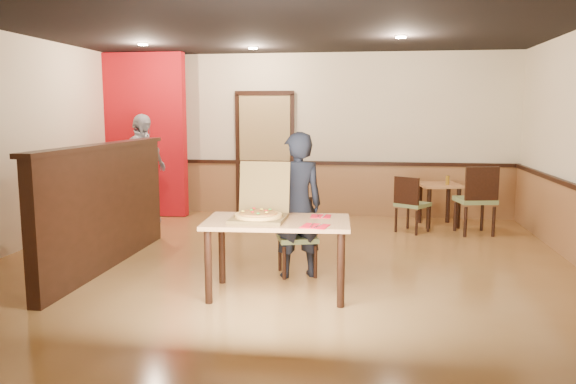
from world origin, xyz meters
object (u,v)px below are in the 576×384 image
main_table (277,231)px  pizza_box (260,213)px  diner (297,205)px  condiment (448,180)px  diner_chair (296,233)px  side_chair_left (411,202)px  side_table (439,194)px  passerby (142,169)px  side_chair_right (477,197)px

main_table → pizza_box: bearing=177.9°
diner → condiment: size_ratio=11.16×
pizza_box → main_table: bearing=2.1°
diner_chair → pizza_box: size_ratio=1.36×
main_table → side_chair_left: (1.51, 3.12, -0.18)m
side_table → passerby: (-4.71, -0.55, 0.38)m
side_chair_left → condiment: 0.82m
side_chair_left → side_chair_right: 0.96m
side_chair_right → diner: (-2.35, -2.47, 0.24)m
diner → side_table: bearing=-143.4°
side_table → main_table: bearing=-118.2°
diner_chair → diner: size_ratio=0.53×
diner_chair → side_chair_left: bearing=42.3°
side_table → pizza_box: size_ratio=1.20×
condiment → diner: bearing=-123.7°
diner → condiment: bearing=-145.8°
passerby → diner: bearing=-111.4°
passerby → side_table: bearing=-62.8°
side_chair_right → passerby: passerby is taller
main_table → diner_chair: 0.80m
diner_chair → side_chair_right: (2.37, 2.33, 0.10)m
side_chair_left → side_table: bearing=-94.8°
condiment → main_table: bearing=-120.2°
main_table → side_chair_right: size_ratio=1.42×
side_chair_right → side_table: 0.78m
diner → pizza_box: (-0.29, -0.64, 0.03)m
side_chair_left → main_table: bearing=98.3°
diner_chair → side_chair_right: size_ratio=0.82×
side_chair_right → condiment: bearing=-66.7°
side_chair_left → pizza_box: 3.57m
pizza_box → side_chair_right: bearing=50.5°
diner → pizza_box: 0.70m
main_table → pizza_box: 0.25m
condiment → side_table: bearing=134.1°
passerby → diner_chair: bearing=-110.0°
side_table → pizza_box: bearing=-120.2°
main_table → pizza_box: pizza_box is taller
main_table → side_table: (1.99, 3.72, -0.14)m
main_table → diner: diner is taller
side_chair_left → side_table: size_ratio=1.15×
side_chair_left → diner: size_ratio=0.53×
main_table → side_chair_right: bearing=48.1°
side_table → passerby: size_ratio=0.42×
side_table → pizza_box: pizza_box is taller
main_table → diner_chair: diner_chair is taller
side_chair_right → side_table: (-0.47, 0.62, -0.06)m
condiment → side_chair_right: bearing=-55.1°
passerby → condiment: passerby is taller
side_table → condiment: (0.11, -0.11, 0.24)m
side_table → passerby: 4.75m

